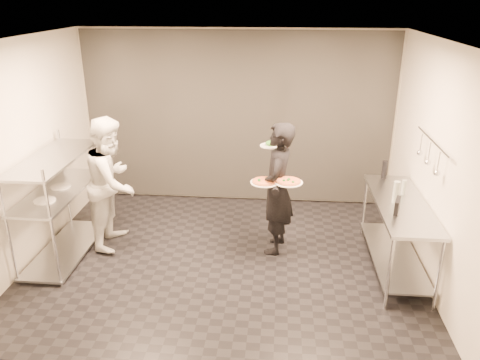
# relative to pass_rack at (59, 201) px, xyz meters

# --- Properties ---
(room_shell) EXTENTS (5.00, 4.00, 2.80)m
(room_shell) POSITION_rel_pass_rack_xyz_m (2.15, 1.18, 0.63)
(room_shell) COLOR black
(room_shell) RESTS_ON ground
(pass_rack) EXTENTS (0.60, 1.60, 1.50)m
(pass_rack) POSITION_rel_pass_rack_xyz_m (0.00, 0.00, 0.00)
(pass_rack) COLOR silver
(pass_rack) RESTS_ON ground
(prep_counter) EXTENTS (0.60, 1.80, 0.92)m
(prep_counter) POSITION_rel_pass_rack_xyz_m (4.33, 0.00, -0.14)
(prep_counter) COLOR silver
(prep_counter) RESTS_ON ground
(utensil_rail) EXTENTS (0.07, 1.20, 0.31)m
(utensil_rail) POSITION_rel_pass_rack_xyz_m (4.58, 0.00, 0.78)
(utensil_rail) COLOR silver
(utensil_rail) RESTS_ON room_shell
(waiter) EXTENTS (0.52, 0.71, 1.78)m
(waiter) POSITION_rel_pass_rack_xyz_m (2.82, 0.34, 0.12)
(waiter) COLOR black
(waiter) RESTS_ON ground
(chef) EXTENTS (0.70, 0.89, 1.80)m
(chef) POSITION_rel_pass_rack_xyz_m (0.60, 0.36, 0.13)
(chef) COLOR silver
(chef) RESTS_ON ground
(pizza_plate_near) EXTENTS (0.36, 0.36, 0.05)m
(pizza_plate_near) POSITION_rel_pass_rack_xyz_m (2.66, 0.16, 0.30)
(pizza_plate_near) COLOR white
(pizza_plate_near) RESTS_ON waiter
(pizza_plate_far) EXTENTS (0.36, 0.36, 0.05)m
(pizza_plate_far) POSITION_rel_pass_rack_xyz_m (2.96, 0.16, 0.31)
(pizza_plate_far) COLOR white
(pizza_plate_far) RESTS_ON waiter
(salad_plate) EXTENTS (0.27, 0.27, 0.07)m
(salad_plate) POSITION_rel_pass_rack_xyz_m (2.71, 0.68, 0.63)
(salad_plate) COLOR white
(salad_plate) RESTS_ON waiter
(pos_monitor) EXTENTS (0.12, 0.23, 0.17)m
(pos_monitor) POSITION_rel_pass_rack_xyz_m (4.21, -0.29, 0.23)
(pos_monitor) COLOR black
(pos_monitor) RESTS_ON prep_counter
(bottle_green) EXTENTS (0.08, 0.08, 0.27)m
(bottle_green) POSITION_rel_pass_rack_xyz_m (4.25, -0.02, 0.29)
(bottle_green) COLOR gray
(bottle_green) RESTS_ON prep_counter
(bottle_clear) EXTENTS (0.06, 0.06, 0.19)m
(bottle_clear) POSITION_rel_pass_rack_xyz_m (4.41, 0.26, 0.24)
(bottle_clear) COLOR gray
(bottle_clear) RESTS_ON prep_counter
(bottle_dark) EXTENTS (0.07, 0.07, 0.25)m
(bottle_dark) POSITION_rel_pass_rack_xyz_m (4.27, 0.80, 0.28)
(bottle_dark) COLOR black
(bottle_dark) RESTS_ON prep_counter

